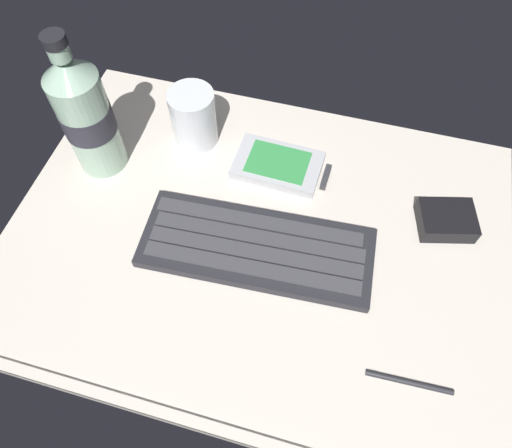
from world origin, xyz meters
TOP-DOWN VIEW (x-y plane):
  - ground_plane at (0.00, -0.23)cm, footprint 64.00×48.00cm
  - keyboard at (0.66, -2.01)cm, footprint 29.57×12.59cm
  - handheld_device at (0.66, 11.49)cm, footprint 13.02×8.07cm
  - juice_cup at (-12.88, 13.83)cm, footprint 6.40×6.40cm
  - water_bottle at (-24.19, 6.40)cm, footprint 6.73×6.73cm
  - charger_block at (23.24, 8.15)cm, footprint 8.15×7.14cm
  - stylus_pen at (20.96, -13.33)cm, footprint 9.52×1.06cm

SIDE VIEW (x-z plane):
  - ground_plane at x=0.00cm, z-range -2.39..0.41cm
  - stylus_pen at x=20.96cm, z-range 0.00..0.70cm
  - handheld_device at x=0.66cm, z-range -0.02..1.48cm
  - keyboard at x=0.66cm, z-range -0.04..1.66cm
  - charger_block at x=23.24cm, z-range 0.00..2.40cm
  - juice_cup at x=-12.88cm, z-range -0.34..8.16cm
  - water_bottle at x=-24.19cm, z-range -1.39..19.41cm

